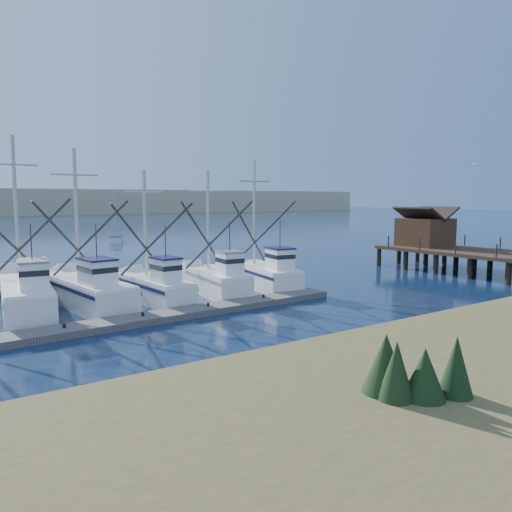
# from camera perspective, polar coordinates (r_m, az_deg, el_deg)

# --- Properties ---
(ground) EXTENTS (500.00, 500.00, 0.00)m
(ground) POSITION_cam_1_polar(r_m,az_deg,el_deg) (26.29, 11.16, -7.79)
(ground) COLOR #0C1A35
(ground) RESTS_ON ground
(shore_bank) EXTENTS (40.00, 10.00, 1.60)m
(shore_bank) POSITION_cam_1_polar(r_m,az_deg,el_deg) (14.07, 17.78, -17.55)
(shore_bank) COLOR #4C422D
(shore_bank) RESTS_ON ground
(floating_dock) EXTENTS (27.28, 3.03, 0.36)m
(floating_dock) POSITION_cam_1_polar(r_m,az_deg,el_deg) (26.58, -14.78, -7.33)
(floating_dock) COLOR slate
(floating_dock) RESTS_ON ground
(timber_pier) EXTENTS (7.00, 20.00, 8.00)m
(timber_pier) POSITION_cam_1_polar(r_m,az_deg,el_deg) (47.79, 22.12, 1.43)
(timber_pier) COLOR black
(timber_pier) RESTS_ON ground
(trawler_fleet) EXTENTS (27.43, 9.87, 10.11)m
(trawler_fleet) POSITION_cam_1_polar(r_m,az_deg,el_deg) (30.97, -18.45, -3.93)
(trawler_fleet) COLOR white
(trawler_fleet) RESTS_ON ground
(sailboat_near) EXTENTS (3.66, 5.86, 8.10)m
(sailboat_near) POSITION_cam_1_polar(r_m,az_deg,el_deg) (77.15, -15.68, 1.93)
(sailboat_near) COLOR white
(sailboat_near) RESTS_ON ground
(flying_gull) EXTENTS (1.13, 0.21, 0.21)m
(flying_gull) POSITION_cam_1_polar(r_m,az_deg,el_deg) (43.68, 23.55, 9.58)
(flying_gull) COLOR white
(flying_gull) RESTS_ON ground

